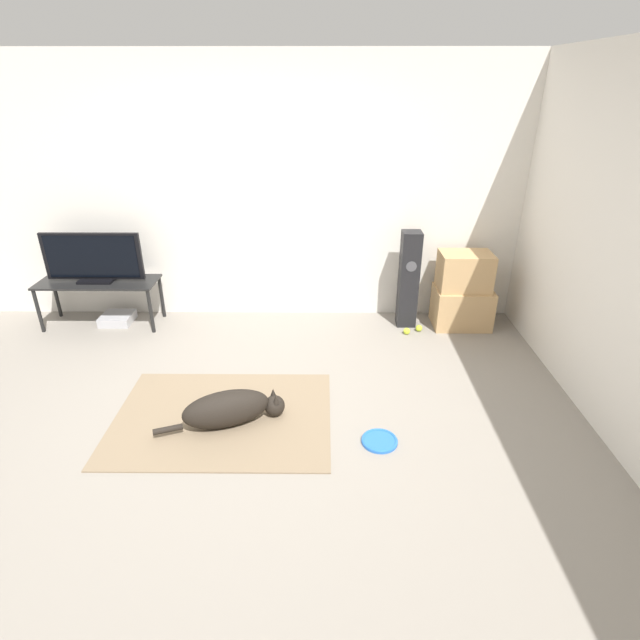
{
  "coord_description": "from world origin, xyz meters",
  "views": [
    {
      "loc": [
        0.6,
        -2.86,
        2.28
      ],
      "look_at": [
        0.57,
        0.94,
        0.45
      ],
      "focal_mm": 28.0,
      "sensor_mm": 36.0,
      "label": 1
    }
  ],
  "objects_px": {
    "dog": "(230,409)",
    "cardboard_box_lower": "(462,307)",
    "tv_stand": "(98,286)",
    "tv": "(93,258)",
    "tennis_ball_loose_on_carpet": "(412,322)",
    "game_console": "(118,318)",
    "frisbee": "(379,441)",
    "cardboard_box_upper": "(465,271)",
    "tennis_ball_near_speaker": "(407,331)",
    "floor_speaker": "(409,280)",
    "tennis_ball_by_boxes": "(419,328)"
  },
  "relations": [
    {
      "from": "dog",
      "to": "tv_stand",
      "type": "distance_m",
      "value": 2.32
    },
    {
      "from": "tv_stand",
      "to": "tv",
      "type": "height_order",
      "value": "tv"
    },
    {
      "from": "frisbee",
      "to": "tv",
      "type": "bearing_deg",
      "value": 144.92
    },
    {
      "from": "dog",
      "to": "cardboard_box_lower",
      "type": "xyz_separation_m",
      "value": [
        2.08,
        1.68,
        0.06
      ]
    },
    {
      "from": "tennis_ball_by_boxes",
      "to": "tennis_ball_loose_on_carpet",
      "type": "relative_size",
      "value": 1.0
    },
    {
      "from": "cardboard_box_lower",
      "to": "dog",
      "type": "bearing_deg",
      "value": -141.13
    },
    {
      "from": "dog",
      "to": "tv_stand",
      "type": "relative_size",
      "value": 0.78
    },
    {
      "from": "floor_speaker",
      "to": "tennis_ball_loose_on_carpet",
      "type": "height_order",
      "value": "floor_speaker"
    },
    {
      "from": "frisbee",
      "to": "cardboard_box_lower",
      "type": "distance_m",
      "value": 2.13
    },
    {
      "from": "tv",
      "to": "tennis_ball_loose_on_carpet",
      "type": "xyz_separation_m",
      "value": [
        3.17,
        -0.01,
        -0.68
      ]
    },
    {
      "from": "tv_stand",
      "to": "tennis_ball_near_speaker",
      "type": "bearing_deg",
      "value": -3.88
    },
    {
      "from": "floor_speaker",
      "to": "game_console",
      "type": "bearing_deg",
      "value": 179.8
    },
    {
      "from": "dog",
      "to": "frisbee",
      "type": "relative_size",
      "value": 3.57
    },
    {
      "from": "tennis_ball_by_boxes",
      "to": "cardboard_box_upper",
      "type": "bearing_deg",
      "value": 20.24
    },
    {
      "from": "tv_stand",
      "to": "tennis_ball_near_speaker",
      "type": "xyz_separation_m",
      "value": [
        3.09,
        -0.21,
        -0.39
      ]
    },
    {
      "from": "tv_stand",
      "to": "tennis_ball_near_speaker",
      "type": "height_order",
      "value": "tv_stand"
    },
    {
      "from": "cardboard_box_upper",
      "to": "tennis_ball_near_speaker",
      "type": "xyz_separation_m",
      "value": [
        -0.56,
        -0.22,
        -0.55
      ]
    },
    {
      "from": "tennis_ball_by_boxes",
      "to": "frisbee",
      "type": "bearing_deg",
      "value": -108.28
    },
    {
      "from": "tv",
      "to": "tennis_ball_loose_on_carpet",
      "type": "bearing_deg",
      "value": -0.24
    },
    {
      "from": "tennis_ball_loose_on_carpet",
      "to": "tennis_ball_near_speaker",
      "type": "bearing_deg",
      "value": -113.12
    },
    {
      "from": "dog",
      "to": "tennis_ball_loose_on_carpet",
      "type": "relative_size",
      "value": 13.75
    },
    {
      "from": "cardboard_box_lower",
      "to": "tv_stand",
      "type": "relative_size",
      "value": 0.48
    },
    {
      "from": "game_console",
      "to": "tv",
      "type": "bearing_deg",
      "value": -164.34
    },
    {
      "from": "tennis_ball_near_speaker",
      "to": "cardboard_box_upper",
      "type": "bearing_deg",
      "value": 21.71
    },
    {
      "from": "cardboard_box_lower",
      "to": "cardboard_box_upper",
      "type": "bearing_deg",
      "value": 139.46
    },
    {
      "from": "dog",
      "to": "cardboard_box_upper",
      "type": "distance_m",
      "value": 2.7
    },
    {
      "from": "floor_speaker",
      "to": "tennis_ball_loose_on_carpet",
      "type": "bearing_deg",
      "value": -27.46
    },
    {
      "from": "frisbee",
      "to": "tennis_ball_loose_on_carpet",
      "type": "distance_m",
      "value": 1.92
    },
    {
      "from": "tennis_ball_loose_on_carpet",
      "to": "game_console",
      "type": "relative_size",
      "value": 0.21
    },
    {
      "from": "floor_speaker",
      "to": "tennis_ball_near_speaker",
      "type": "xyz_separation_m",
      "value": [
        -0.02,
        -0.23,
        -0.46
      ]
    },
    {
      "from": "dog",
      "to": "floor_speaker",
      "type": "distance_m",
      "value": 2.3
    },
    {
      "from": "game_console",
      "to": "cardboard_box_upper",
      "type": "bearing_deg",
      "value": -0.32
    },
    {
      "from": "frisbee",
      "to": "tennis_ball_near_speaker",
      "type": "bearing_deg",
      "value": 75.26
    },
    {
      "from": "cardboard_box_lower",
      "to": "tennis_ball_by_boxes",
      "type": "relative_size",
      "value": 8.56
    },
    {
      "from": "cardboard_box_upper",
      "to": "tennis_ball_loose_on_carpet",
      "type": "height_order",
      "value": "cardboard_box_upper"
    },
    {
      "from": "frisbee",
      "to": "dog",
      "type": "bearing_deg",
      "value": 169.92
    },
    {
      "from": "tv_stand",
      "to": "tennis_ball_loose_on_carpet",
      "type": "xyz_separation_m",
      "value": [
        3.17,
        -0.01,
        -0.39
      ]
    },
    {
      "from": "floor_speaker",
      "to": "tv",
      "type": "xyz_separation_m",
      "value": [
        -3.11,
        -0.02,
        0.22
      ]
    },
    {
      "from": "floor_speaker",
      "to": "tv_stand",
      "type": "distance_m",
      "value": 3.11
    },
    {
      "from": "cardboard_box_lower",
      "to": "game_console",
      "type": "height_order",
      "value": "cardboard_box_lower"
    },
    {
      "from": "frisbee",
      "to": "tennis_ball_loose_on_carpet",
      "type": "height_order",
      "value": "tennis_ball_loose_on_carpet"
    },
    {
      "from": "cardboard_box_lower",
      "to": "tv",
      "type": "relative_size",
      "value": 0.59
    },
    {
      "from": "frisbee",
      "to": "floor_speaker",
      "type": "bearing_deg",
      "value": 76.49
    },
    {
      "from": "tv_stand",
      "to": "game_console",
      "type": "bearing_deg",
      "value": 16.94
    },
    {
      "from": "frisbee",
      "to": "tv",
      "type": "xyz_separation_m",
      "value": [
        -2.66,
        1.86,
        0.7
      ]
    },
    {
      "from": "tennis_ball_near_speaker",
      "to": "game_console",
      "type": "bearing_deg",
      "value": 175.31
    },
    {
      "from": "cardboard_box_upper",
      "to": "floor_speaker",
      "type": "height_order",
      "value": "floor_speaker"
    },
    {
      "from": "cardboard_box_lower",
      "to": "frisbee",
      "type": "bearing_deg",
      "value": -118.5
    },
    {
      "from": "cardboard_box_lower",
      "to": "floor_speaker",
      "type": "relative_size",
      "value": 0.58
    },
    {
      "from": "cardboard_box_lower",
      "to": "tennis_ball_loose_on_carpet",
      "type": "bearing_deg",
      "value": -178.38
    }
  ]
}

